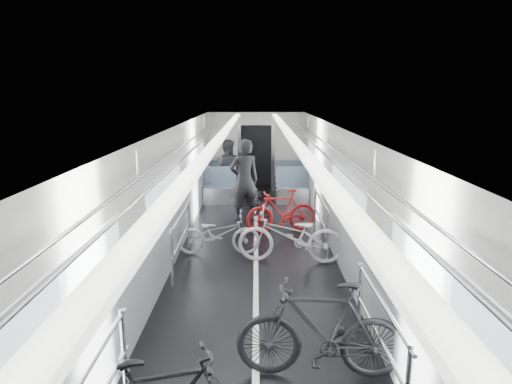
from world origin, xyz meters
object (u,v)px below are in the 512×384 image
at_px(bike_left_far, 219,234).
at_px(person_standing, 244,180).
at_px(bike_right_far, 281,211).
at_px(person_seated, 227,169).
at_px(bike_right_mid, 291,236).
at_px(bike_aisle, 262,204).
at_px(bike_right_near, 321,330).

relative_size(bike_left_far, person_standing, 0.80).
relative_size(bike_right_far, person_standing, 0.81).
relative_size(bike_right_far, person_seated, 0.93).
bearing_deg(bike_right_mid, bike_left_far, -101.56).
height_order(bike_right_mid, bike_right_far, bike_right_mid).
bearing_deg(person_seated, bike_right_mid, 113.33).
height_order(person_standing, person_seated, person_standing).
xyz_separation_m(bike_aisle, person_seated, (-0.96, 2.39, 0.43)).
xyz_separation_m(bike_right_far, person_standing, (-0.83, 0.90, 0.50)).
bearing_deg(person_standing, bike_right_near, 80.57).
distance_m(bike_left_far, bike_aisle, 2.38).
relative_size(bike_left_far, person_seated, 0.91).
height_order(bike_right_near, person_standing, person_standing).
bearing_deg(bike_right_near, bike_right_mid, -175.48).
height_order(bike_left_far, bike_right_near, bike_right_near).
bearing_deg(bike_right_near, bike_aisle, -171.43).
distance_m(bike_left_far, bike_right_mid, 1.39).
bearing_deg(bike_right_near, person_seated, -166.53).
distance_m(bike_right_mid, person_standing, 2.92).
distance_m(person_standing, person_seated, 2.36).
bearing_deg(bike_right_far, bike_left_far, -55.15).
bearing_deg(bike_right_near, bike_right_far, -175.19).
xyz_separation_m(bike_aisle, person_standing, (-0.41, 0.10, 0.55)).
xyz_separation_m(bike_right_near, person_seated, (-1.52, 8.41, 0.31)).
height_order(bike_right_mid, person_standing, person_standing).
xyz_separation_m(bike_right_mid, person_standing, (-0.90, 2.74, 0.48)).
bearing_deg(bike_aisle, bike_right_mid, -95.82).
bearing_deg(bike_right_mid, bike_right_near, 7.22).
distance_m(bike_right_mid, person_seated, 5.25).
height_order(bike_left_far, bike_aisle, bike_aisle).
bearing_deg(person_seated, bike_aisle, 119.12).
distance_m(bike_right_near, bike_right_mid, 3.38).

